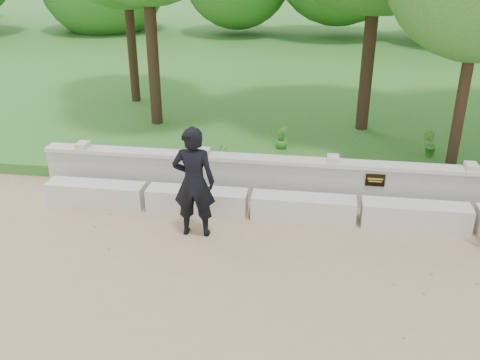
% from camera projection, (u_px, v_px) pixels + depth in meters
% --- Properties ---
extents(ground, '(80.00, 80.00, 0.00)m').
position_uv_depth(ground, '(364.00, 282.00, 8.07)').
color(ground, '#937B5A').
rests_on(ground, ground).
extents(lawn, '(40.00, 22.00, 0.25)m').
position_uv_depth(lawn, '(342.00, 71.00, 20.65)').
color(lawn, '#1F601C').
rests_on(lawn, ground).
extents(concrete_bench, '(11.90, 0.45, 0.45)m').
position_uv_depth(concrete_bench, '(358.00, 212.00, 9.69)').
color(concrete_bench, beige).
rests_on(concrete_bench, ground).
extents(parapet_wall, '(12.50, 0.35, 0.90)m').
position_uv_depth(parapet_wall, '(358.00, 184.00, 10.23)').
color(parapet_wall, '#B3B1A9').
rests_on(parapet_wall, ground).
extents(man_main, '(0.74, 0.66, 1.98)m').
position_uv_depth(man_main, '(194.00, 182.00, 9.02)').
color(man_main, black).
rests_on(man_main, ground).
extents(shrub_a, '(0.36, 0.40, 0.64)m').
position_uv_depth(shrub_a, '(223.00, 157.00, 11.19)').
color(shrub_a, '#3A7728').
rests_on(shrub_a, lawn).
extents(shrub_b, '(0.41, 0.40, 0.58)m').
position_uv_depth(shrub_b, '(429.00, 144.00, 12.01)').
color(shrub_b, '#3A7728').
rests_on(shrub_b, lawn).
extents(shrub_d, '(0.36, 0.38, 0.54)m').
position_uv_depth(shrub_d, '(282.00, 137.00, 12.47)').
color(shrub_d, '#3A7728').
rests_on(shrub_d, lawn).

